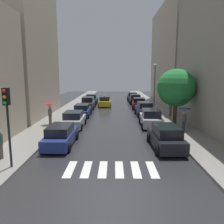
% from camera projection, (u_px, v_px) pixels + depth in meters
% --- Properties ---
extents(ground_plane, '(28.00, 72.00, 0.04)m').
position_uv_depth(ground_plane, '(113.00, 109.00, 33.20)').
color(ground_plane, '#28282B').
extents(sidewalk_left, '(3.00, 72.00, 0.15)m').
position_uv_depth(sidewalk_left, '(70.00, 109.00, 33.24)').
color(sidewalk_left, gray).
rests_on(sidewalk_left, ground).
extents(sidewalk_right, '(3.00, 72.00, 0.15)m').
position_uv_depth(sidewalk_right, '(156.00, 109.00, 33.12)').
color(sidewalk_right, gray).
rests_on(sidewalk_right, ground).
extents(crosswalk_stripes, '(4.95, 2.20, 0.01)m').
position_uv_depth(crosswalk_stripes, '(111.00, 169.00, 12.09)').
color(crosswalk_stripes, silver).
rests_on(crosswalk_stripes, ground).
extents(building_left_mid, '(6.00, 12.01, 22.93)m').
position_uv_depth(building_left_mid, '(18.00, 20.00, 25.68)').
color(building_left_mid, '#B2A38C').
rests_on(building_left_mid, ground).
extents(building_right_mid, '(6.00, 18.65, 16.48)m').
position_uv_depth(building_right_mid, '(178.00, 56.00, 37.32)').
color(building_right_mid, '#B2A38C').
rests_on(building_right_mid, ground).
extents(parked_car_left_nearest, '(2.01, 4.62, 1.55)m').
position_uv_depth(parked_car_left_nearest, '(61.00, 136.00, 16.07)').
color(parked_car_left_nearest, navy).
rests_on(parked_car_left_nearest, ground).
extents(parked_car_left_second, '(2.08, 4.13, 1.58)m').
position_uv_depth(parked_car_left_second, '(74.00, 120.00, 21.75)').
color(parked_car_left_second, '#B2B7BF').
rests_on(parked_car_left_second, ground).
extents(parked_car_left_third, '(2.04, 4.35, 1.53)m').
position_uv_depth(parked_car_left_third, '(82.00, 111.00, 27.43)').
color(parked_car_left_third, navy).
rests_on(parked_car_left_third, ground).
extents(parked_car_left_fourth, '(2.02, 4.60, 1.79)m').
position_uv_depth(parked_car_left_fourth, '(88.00, 103.00, 33.81)').
color(parked_car_left_fourth, '#474C51').
rests_on(parked_car_left_fourth, ground).
extents(parked_car_left_fifth, '(2.24, 4.73, 1.62)m').
position_uv_depth(parked_car_left_fifth, '(92.00, 99.00, 40.18)').
color(parked_car_left_fifth, '#0C4C2D').
rests_on(parked_car_left_fifth, ground).
extents(parked_car_right_nearest, '(2.13, 4.57, 1.64)m').
position_uv_depth(parked_car_right_nearest, '(166.00, 137.00, 15.49)').
color(parked_car_right_nearest, black).
rests_on(parked_car_right_nearest, ground).
extents(parked_car_right_second, '(2.21, 4.49, 1.72)m').
position_uv_depth(parked_car_right_second, '(151.00, 118.00, 22.13)').
color(parked_car_right_second, '#B2B7BF').
rests_on(parked_car_right_second, ground).
extents(parked_car_right_third, '(2.16, 4.34, 1.74)m').
position_uv_depth(parked_car_right_third, '(144.00, 109.00, 27.93)').
color(parked_car_right_third, navy).
rests_on(parked_car_right_third, ground).
extents(parked_car_right_fourth, '(2.24, 4.08, 1.66)m').
position_uv_depth(parked_car_right_fourth, '(139.00, 103.00, 33.77)').
color(parked_car_right_fourth, maroon).
rests_on(parked_car_right_fourth, ground).
extents(parked_car_right_fifth, '(2.08, 4.40, 1.66)m').
position_uv_depth(parked_car_right_fifth, '(135.00, 99.00, 39.69)').
color(parked_car_right_fifth, black).
rests_on(parked_car_right_fifth, ground).
extents(parked_car_right_sixth, '(2.21, 4.47, 1.56)m').
position_uv_depth(parked_car_right_sixth, '(132.00, 97.00, 45.02)').
color(parked_car_right_sixth, navy).
rests_on(parked_car_right_sixth, ground).
extents(taxi_midroad, '(2.19, 4.45, 1.81)m').
position_uv_depth(taxi_midroad, '(105.00, 102.00, 36.24)').
color(taxi_midroad, yellow).
rests_on(taxi_midroad, ground).
extents(pedestrian_foreground, '(1.10, 1.10, 1.98)m').
position_uv_depth(pedestrian_foreground, '(184.00, 114.00, 19.83)').
color(pedestrian_foreground, navy).
rests_on(pedestrian_foreground, sidewalk_right).
extents(pedestrian_near_tree, '(1.07, 1.07, 2.12)m').
position_uv_depth(pedestrian_near_tree, '(50.00, 109.00, 22.17)').
color(pedestrian_near_tree, brown).
rests_on(pedestrian_near_tree, sidewalk_left).
extents(pedestrian_by_kerb, '(0.94, 0.94, 2.07)m').
position_uv_depth(pedestrian_by_kerb, '(171.00, 104.00, 26.57)').
color(pedestrian_by_kerb, brown).
rests_on(pedestrian_by_kerb, sidewalk_right).
extents(pedestrian_far_side, '(0.36, 0.36, 1.80)m').
position_uv_depth(pedestrian_far_side, '(0.00, 143.00, 13.09)').
color(pedestrian_far_side, brown).
rests_on(pedestrian_far_side, sidewalk_left).
extents(street_tree_right, '(3.68, 3.68, 5.55)m').
position_uv_depth(street_tree_right, '(176.00, 88.00, 21.53)').
color(street_tree_right, '#513823').
rests_on(street_tree_right, sidewalk_right).
extents(traffic_light_left_corner, '(0.30, 0.42, 4.30)m').
position_uv_depth(traffic_light_left_corner, '(7.00, 110.00, 11.54)').
color(traffic_light_left_corner, black).
rests_on(traffic_light_left_corner, sidewalk_left).
extents(lamp_post_right, '(0.60, 0.28, 6.37)m').
position_uv_depth(lamp_post_right, '(155.00, 84.00, 29.37)').
color(lamp_post_right, '#595B60').
rests_on(lamp_post_right, sidewalk_right).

